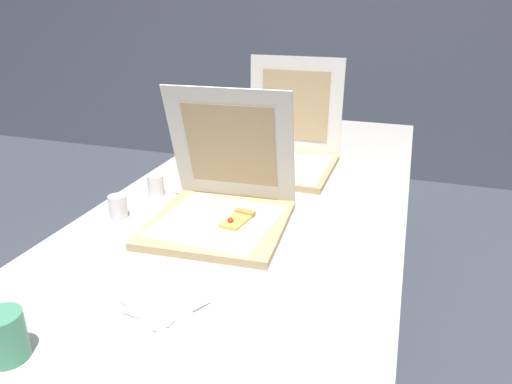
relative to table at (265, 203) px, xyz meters
The scene contains 8 objects.
wall_back 2.38m from the table, 90.00° to the left, with size 10.00×0.10×2.60m, color slate.
table is the anchor object (origin of this frame).
pizza_box_front 0.30m from the table, 99.34° to the right, with size 0.40×0.40×0.38m.
pizza_box_middle 0.27m from the table, 89.54° to the left, with size 0.38×0.39×0.40m.
cup_white_near_center 0.37m from the table, 155.42° to the right, with size 0.05×0.05×0.07m, color white.
cup_white_near_left 0.49m from the table, 136.28° to the right, with size 0.05×0.05×0.07m, color white.
cup_printed_front 0.93m from the table, 102.87° to the right, with size 0.07×0.07×0.09m, color #4C9E75.
napkin_pile 0.68m from the table, 91.40° to the right, with size 0.19×0.19×0.01m.
Camera 1 is at (0.43, -0.81, 1.33)m, focal length 32.79 mm.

